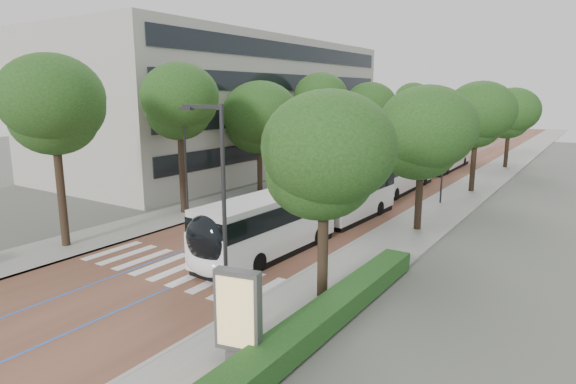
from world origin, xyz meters
name	(u,v)px	position (x,y,z in m)	size (l,w,h in m)	color
ground	(159,275)	(0.00, 0.00, 0.00)	(160.00, 160.00, 0.00)	#51544C
road	(427,167)	(0.00, 40.00, 0.01)	(11.00, 140.00, 0.02)	brown
sidewalk_left	(367,161)	(-7.50, 40.00, 0.06)	(4.00, 140.00, 0.12)	gray
sidewalk_right	(496,172)	(7.50, 40.00, 0.06)	(4.00, 140.00, 0.12)	gray
kerb_left	(381,162)	(-5.60, 40.00, 0.06)	(0.20, 140.00, 0.14)	gray
kerb_right	(477,171)	(5.60, 40.00, 0.06)	(0.20, 140.00, 0.14)	gray
zebra_crossing	(178,269)	(0.20, 1.00, 0.03)	(10.55, 3.60, 0.01)	silver
lane_line_left	(413,165)	(-1.60, 40.00, 0.02)	(0.12, 126.00, 0.01)	blue
lane_line_right	(441,168)	(1.60, 40.00, 0.02)	(0.12, 126.00, 0.01)	blue
office_building	(228,105)	(-19.47, 28.00, 7.00)	(18.11, 40.00, 14.00)	#B5B2A8
hedge	(329,312)	(9.10, 0.00, 0.52)	(1.20, 14.00, 0.80)	#1B3D15
streetlight_near	(220,206)	(6.62, -3.00, 4.82)	(1.82, 0.20, 8.00)	#2A292C
streetlight_far	(442,141)	(6.62, 22.00, 4.82)	(1.82, 0.20, 8.00)	#2A292C
lamp_post_left	(186,159)	(-6.10, 8.00, 4.12)	(0.14, 0.14, 8.00)	#2A292C
trees_left	(306,109)	(-7.50, 25.57, 6.82)	(6.35, 60.31, 9.85)	black
trees_right	(461,126)	(7.70, 23.05, 5.93)	(5.90, 47.54, 8.77)	black
lead_bus	(308,211)	(2.80, 8.98, 1.63)	(3.20, 18.48, 3.20)	black
bus_queued_0	(397,173)	(2.23, 24.55, 1.62)	(2.66, 12.42, 3.20)	white
bus_queued_1	(445,155)	(2.25, 38.95, 1.62)	(2.65, 12.42, 3.20)	white
ad_panel	(238,315)	(8.03, -3.89, 1.73)	(1.53, 0.72, 3.07)	#59595B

